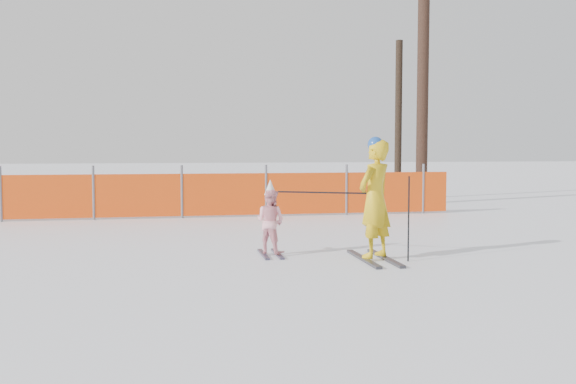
# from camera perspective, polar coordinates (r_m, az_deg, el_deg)

# --- Properties ---
(ground) EXTENTS (120.00, 120.00, 0.00)m
(ground) POSITION_cam_1_polar(r_m,az_deg,el_deg) (9.22, 0.56, -6.43)
(ground) COLOR white
(ground) RESTS_ON ground
(adult) EXTENTS (0.76, 1.49, 1.82)m
(adult) POSITION_cam_1_polar(r_m,az_deg,el_deg) (9.53, 7.74, -0.60)
(adult) COLOR black
(adult) RESTS_ON ground
(child) EXTENTS (0.61, 0.91, 1.17)m
(child) POSITION_cam_1_polar(r_m,az_deg,el_deg) (9.91, -1.58, -2.56)
(child) COLOR black
(child) RESTS_ON ground
(ski_poles) EXTENTS (1.81, 0.86, 1.25)m
(ski_poles) POSITION_cam_1_polar(r_m,az_deg,el_deg) (9.57, 6.64, -1.15)
(ski_poles) COLOR black
(ski_poles) RESTS_ON ground
(safety_fence) EXTENTS (14.65, 0.06, 1.25)m
(safety_fence) POSITION_cam_1_polar(r_m,az_deg,el_deg) (15.26, -12.12, -0.27)
(safety_fence) COLOR #595960
(safety_fence) RESTS_ON ground
(tree_trunks) EXTENTS (0.42, 1.92, 6.55)m
(tree_trunks) POSITION_cam_1_polar(r_m,az_deg,el_deg) (19.79, 11.33, 8.03)
(tree_trunks) COLOR #301E15
(tree_trunks) RESTS_ON ground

